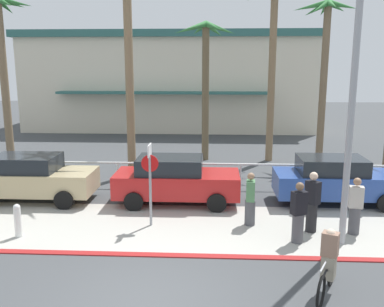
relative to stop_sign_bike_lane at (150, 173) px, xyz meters
The scene contains 21 objects.
ground_plane 5.98m from the stop_sign_bike_lane, 84.86° to the left, with size 80.00×80.00×0.00m, color #424447.
sidewalk_strip 1.75m from the stop_sign_bike_lane, ahead, with size 44.00×4.00×0.02m, color #ADAAA0.
curb_paint 2.71m from the stop_sign_bike_lane, 76.14° to the right, with size 44.00×0.24×0.03m, color maroon.
building_backdrop 22.25m from the stop_sign_bike_lane, 94.04° to the left, with size 22.01×10.20×7.30m.
rail_fence 4.33m from the stop_sign_bike_lane, 83.05° to the left, with size 19.93×0.08×1.04m.
stop_sign_bike_lane is the anchor object (origin of this frame).
bollard_1 4.01m from the stop_sign_bike_lane, 163.38° to the right, with size 0.20×0.20×1.00m.
streetlight_curb 6.22m from the stop_sign_bike_lane, 13.44° to the right, with size 0.24×2.54×7.50m.
palm_tree_1 11.25m from the stop_sign_bike_lane, 138.05° to the left, with size 3.21×2.92×7.90m.
palm_tree_2 8.23m from the stop_sign_bike_lane, 105.94° to the left, with size 3.17×3.18×10.01m.
palm_tree_3 10.20m from the stop_sign_bike_lane, 81.33° to the left, with size 3.10×3.21×7.03m.
palm_tree_4 11.69m from the stop_sign_bike_lane, 63.30° to the left, with size 3.20×3.37×8.82m.
palm_tree_5 12.66m from the stop_sign_bike_lane, 52.05° to the left, with size 3.09×2.97×7.97m.
car_tan_1 5.26m from the stop_sign_bike_lane, 154.21° to the left, with size 4.40×2.02×1.69m.
car_red_2 2.44m from the stop_sign_bike_lane, 75.78° to the left, with size 4.40×2.02×1.69m.
car_blue_3 6.80m from the stop_sign_bike_lane, 21.75° to the left, with size 4.40×2.02×1.69m.
cyclist_black_0 5.87m from the stop_sign_bike_lane, 40.50° to the right, with size 0.85×1.66×1.50m.
pedestrian_0 6.12m from the stop_sign_bike_lane, ahead, with size 0.44×0.37×1.71m.
pedestrian_1 3.19m from the stop_sign_bike_lane, ahead, with size 0.35×0.42×1.68m.
pedestrian_2 4.90m from the stop_sign_bike_lane, ahead, with size 0.45×0.47×1.84m.
pedestrian_3 4.49m from the stop_sign_bike_lane, 14.09° to the right, with size 0.47×0.42×1.75m.
Camera 1 is at (1.41, -8.04, 4.87)m, focal length 39.72 mm.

